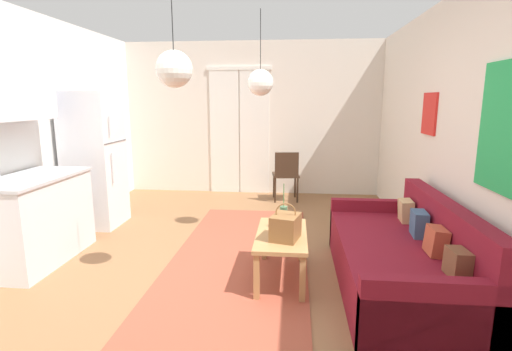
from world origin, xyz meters
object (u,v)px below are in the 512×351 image
object	(u,v)px
couch	(405,261)
coffee_table	(281,240)
refrigerator	(94,160)
handbag	(286,227)
accent_chair	(286,173)
pendant_lamp_near	(174,69)
pendant_lamp_far	(260,83)
bamboo_vase	(283,217)

from	to	relation	value
couch	coffee_table	world-z (taller)	couch
refrigerator	coffee_table	bearing A→B (deg)	-28.73
handbag	coffee_table	bearing A→B (deg)	104.50
couch	accent_chair	bearing A→B (deg)	110.67
couch	handbag	world-z (taller)	couch
coffee_table	accent_chair	bearing A→B (deg)	90.54
pendant_lamp_near	pendant_lamp_far	bearing A→B (deg)	67.77
refrigerator	pendant_lamp_far	bearing A→B (deg)	-6.40
accent_chair	coffee_table	bearing A→B (deg)	84.17
coffee_table	accent_chair	world-z (taller)	accent_chair
pendant_lamp_far	refrigerator	bearing A→B (deg)	173.60
accent_chair	pendant_lamp_near	bearing A→B (deg)	68.49
coffee_table	pendant_lamp_near	world-z (taller)	pendant_lamp_near
couch	coffee_table	distance (m)	1.09
couch	refrigerator	xyz separation A→B (m)	(-3.56, 1.47, 0.61)
refrigerator	pendant_lamp_far	size ratio (longest dim) A/B	1.85
bamboo_vase	pendant_lamp_far	size ratio (longest dim) A/B	0.46
pendant_lamp_near	bamboo_vase	bearing A→B (deg)	25.27
handbag	bamboo_vase	bearing A→B (deg)	95.26
accent_chair	pendant_lamp_near	distance (m)	3.50
accent_chair	couch	bearing A→B (deg)	104.30
accent_chair	bamboo_vase	bearing A→B (deg)	84.44
coffee_table	handbag	size ratio (longest dim) A/B	2.79
couch	bamboo_vase	bearing A→B (deg)	166.80
handbag	accent_chair	bearing A→B (deg)	91.24
bamboo_vase	refrigerator	xyz separation A→B (m)	(-2.49, 1.22, 0.32)
pendant_lamp_far	couch	bearing A→B (deg)	-41.69
bamboo_vase	accent_chair	distance (m)	2.68
handbag	pendant_lamp_far	size ratio (longest dim) A/B	0.35
coffee_table	pendant_lamp_near	bearing A→B (deg)	-162.58
bamboo_vase	handbag	bearing A→B (deg)	-84.74
couch	pendant_lamp_near	size ratio (longest dim) A/B	2.28
bamboo_vase	refrigerator	size ratio (longest dim) A/B	0.25
coffee_table	accent_chair	distance (m)	2.82
couch	pendant_lamp_near	distance (m)	2.53
accent_chair	pendant_lamp_near	size ratio (longest dim) A/B	0.92
bamboo_vase	pendant_lamp_near	bearing A→B (deg)	-154.73
refrigerator	pendant_lamp_near	size ratio (longest dim) A/B	1.95
bamboo_vase	pendant_lamp_far	world-z (taller)	pendant_lamp_far
pendant_lamp_far	pendant_lamp_near	bearing A→B (deg)	-112.23
handbag	pendant_lamp_near	size ratio (longest dim) A/B	0.37
coffee_table	refrigerator	bearing A→B (deg)	151.27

